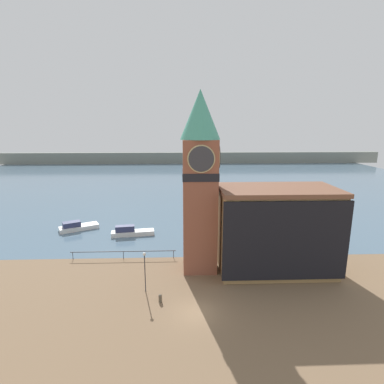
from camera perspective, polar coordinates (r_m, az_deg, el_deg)
ground_plane at (r=30.48m, az=0.76°, el=-21.96°), size 160.00×160.00×0.00m
water at (r=98.74m, az=-1.32°, el=2.58°), size 160.00×120.00×0.00m
far_shoreline at (r=138.01m, az=-1.56°, el=6.52°), size 180.00×3.00×5.00m
pier_railing at (r=41.14m, az=-12.96°, el=-11.08°), size 13.80×0.08×1.09m
clock_tower at (r=34.70m, az=1.53°, el=2.56°), size 4.53×4.53×21.15m
pier_building at (r=37.22m, az=15.76°, el=-6.94°), size 13.79×7.40×10.22m
boat_near at (r=49.31m, az=-11.61°, el=-7.41°), size 6.89×2.64×1.65m
boat_far at (r=54.33m, az=-21.05°, el=-6.17°), size 6.55×4.85×1.53m
mooring_bollard_near at (r=31.85m, az=-6.07°, el=-19.40°), size 0.35×0.35×0.83m
lamp_post at (r=32.44m, az=-9.00°, el=-13.57°), size 0.32×0.32×4.45m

